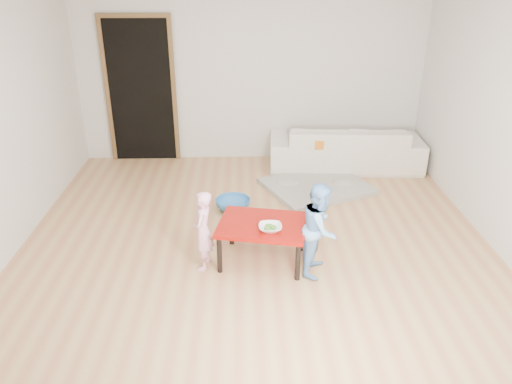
{
  "coord_description": "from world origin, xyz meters",
  "views": [
    {
      "loc": [
        -0.12,
        -4.73,
        2.76
      ],
      "look_at": [
        0.0,
        -0.2,
        0.65
      ],
      "focal_mm": 35.0,
      "sensor_mm": 36.0,
      "label": 1
    }
  ],
  "objects_px": {
    "red_table": "(263,242)",
    "bowl": "(270,228)",
    "basin": "(233,204)",
    "child_pink": "(203,231)",
    "child_blue": "(320,229)",
    "sofa": "(345,146)"
  },
  "relations": [
    {
      "from": "red_table",
      "to": "basin",
      "type": "xyz_separation_m",
      "value": [
        -0.32,
        1.15,
        -0.15
      ]
    },
    {
      "from": "basin",
      "to": "child_pink",
      "type": "bearing_deg",
      "value": -101.82
    },
    {
      "from": "red_table",
      "to": "child_pink",
      "type": "relative_size",
      "value": 1.06
    },
    {
      "from": "red_table",
      "to": "bowl",
      "type": "bearing_deg",
      "value": -65.29
    },
    {
      "from": "child_blue",
      "to": "red_table",
      "type": "bearing_deg",
      "value": 90.78
    },
    {
      "from": "basin",
      "to": "red_table",
      "type": "bearing_deg",
      "value": -74.57
    },
    {
      "from": "basin",
      "to": "child_blue",
      "type": "bearing_deg",
      "value": -57.45
    },
    {
      "from": "child_pink",
      "to": "red_table",
      "type": "bearing_deg",
      "value": 108.92
    },
    {
      "from": "child_pink",
      "to": "child_blue",
      "type": "relative_size",
      "value": 0.88
    },
    {
      "from": "bowl",
      "to": "child_blue",
      "type": "distance_m",
      "value": 0.47
    },
    {
      "from": "child_blue",
      "to": "child_pink",
      "type": "bearing_deg",
      "value": 105.14
    },
    {
      "from": "red_table",
      "to": "child_blue",
      "type": "bearing_deg",
      "value": -18.87
    },
    {
      "from": "sofa",
      "to": "child_blue",
      "type": "relative_size",
      "value": 2.35
    },
    {
      "from": "sofa",
      "to": "child_blue",
      "type": "xyz_separation_m",
      "value": [
        -0.76,
        -2.68,
        0.15
      ]
    },
    {
      "from": "child_pink",
      "to": "child_blue",
      "type": "xyz_separation_m",
      "value": [
        1.11,
        -0.09,
        0.06
      ]
    },
    {
      "from": "sofa",
      "to": "red_table",
      "type": "xyz_separation_m",
      "value": [
        -1.29,
        -2.5,
        -0.1
      ]
    },
    {
      "from": "sofa",
      "to": "red_table",
      "type": "bearing_deg",
      "value": 65.69
    },
    {
      "from": "red_table",
      "to": "bowl",
      "type": "xyz_separation_m",
      "value": [
        0.07,
        -0.14,
        0.24
      ]
    },
    {
      "from": "bowl",
      "to": "sofa",
      "type": "bearing_deg",
      "value": 65.09
    },
    {
      "from": "bowl",
      "to": "basin",
      "type": "relative_size",
      "value": 0.52
    },
    {
      "from": "sofa",
      "to": "bowl",
      "type": "height_order",
      "value": "sofa"
    },
    {
      "from": "red_table",
      "to": "child_blue",
      "type": "distance_m",
      "value": 0.62
    }
  ]
}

